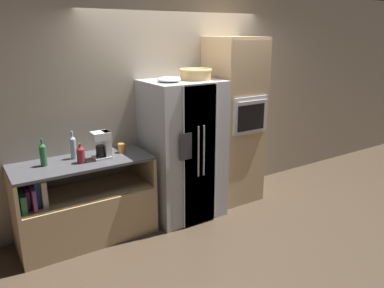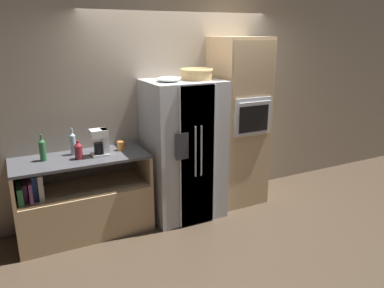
{
  "view_description": "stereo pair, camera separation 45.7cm",
  "coord_description": "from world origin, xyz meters",
  "px_view_note": "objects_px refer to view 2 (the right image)",
  "views": [
    {
      "loc": [
        -2.45,
        -3.72,
        2.25
      ],
      "look_at": [
        -0.07,
        -0.04,
        0.94
      ],
      "focal_mm": 35.0,
      "sensor_mm": 36.0,
      "label": 1
    },
    {
      "loc": [
        -2.06,
        -3.95,
        2.25
      ],
      "look_at": [
        -0.07,
        -0.04,
        0.94
      ],
      "focal_mm": 35.0,
      "sensor_mm": 36.0,
      "label": 2
    }
  ],
  "objects_px": {
    "wicker_basket": "(197,74)",
    "mug": "(121,146)",
    "bottle_tall": "(78,150)",
    "bottle_short": "(43,149)",
    "coffee_maker": "(101,141)",
    "refrigerator": "(184,150)",
    "fruit_bowl": "(168,79)",
    "bottle_wide": "(73,143)",
    "wall_oven": "(238,122)"
  },
  "relations": [
    {
      "from": "wicker_basket",
      "to": "fruit_bowl",
      "type": "bearing_deg",
      "value": -175.41
    },
    {
      "from": "bottle_short",
      "to": "coffee_maker",
      "type": "bearing_deg",
      "value": -9.11
    },
    {
      "from": "refrigerator",
      "to": "fruit_bowl",
      "type": "xyz_separation_m",
      "value": [
        -0.21,
        -0.04,
        0.89
      ]
    },
    {
      "from": "bottle_wide",
      "to": "mug",
      "type": "xyz_separation_m",
      "value": [
        0.53,
        -0.08,
        -0.08
      ]
    },
    {
      "from": "bottle_tall",
      "to": "bottle_short",
      "type": "xyz_separation_m",
      "value": [
        -0.35,
        0.12,
        0.03
      ]
    },
    {
      "from": "fruit_bowl",
      "to": "bottle_wide",
      "type": "xyz_separation_m",
      "value": [
        -1.08,
        0.23,
        -0.68
      ]
    },
    {
      "from": "wicker_basket",
      "to": "bottle_short",
      "type": "height_order",
      "value": "wicker_basket"
    },
    {
      "from": "refrigerator",
      "to": "wall_oven",
      "type": "relative_size",
      "value": 0.78
    },
    {
      "from": "mug",
      "to": "coffee_maker",
      "type": "xyz_separation_m",
      "value": [
        -0.25,
        -0.09,
        0.11
      ]
    },
    {
      "from": "refrigerator",
      "to": "mug",
      "type": "height_order",
      "value": "refrigerator"
    },
    {
      "from": "wall_oven",
      "to": "bottle_tall",
      "type": "xyz_separation_m",
      "value": [
        -2.1,
        -0.05,
        -0.08
      ]
    },
    {
      "from": "refrigerator",
      "to": "wicker_basket",
      "type": "relative_size",
      "value": 4.36
    },
    {
      "from": "refrigerator",
      "to": "bottle_tall",
      "type": "bearing_deg",
      "value": 179.63
    },
    {
      "from": "coffee_maker",
      "to": "bottle_tall",
      "type": "bearing_deg",
      "value": -175.85
    },
    {
      "from": "fruit_bowl",
      "to": "bottle_tall",
      "type": "distance_m",
      "value": 1.27
    },
    {
      "from": "refrigerator",
      "to": "coffee_maker",
      "type": "xyz_separation_m",
      "value": [
        -1.01,
        0.03,
        0.23
      ]
    },
    {
      "from": "refrigerator",
      "to": "bottle_wide",
      "type": "height_order",
      "value": "refrigerator"
    },
    {
      "from": "fruit_bowl",
      "to": "bottle_tall",
      "type": "relative_size",
      "value": 1.33
    },
    {
      "from": "coffee_maker",
      "to": "refrigerator",
      "type": "bearing_deg",
      "value": -1.51
    },
    {
      "from": "refrigerator",
      "to": "bottle_wide",
      "type": "bearing_deg",
      "value": 171.58
    },
    {
      "from": "bottle_wide",
      "to": "coffee_maker",
      "type": "xyz_separation_m",
      "value": [
        0.28,
        -0.16,
        0.03
      ]
    },
    {
      "from": "wicker_basket",
      "to": "bottle_wide",
      "type": "height_order",
      "value": "wicker_basket"
    },
    {
      "from": "refrigerator",
      "to": "wicker_basket",
      "type": "height_order",
      "value": "wicker_basket"
    },
    {
      "from": "wicker_basket",
      "to": "fruit_bowl",
      "type": "xyz_separation_m",
      "value": [
        -0.38,
        -0.03,
        -0.04
      ]
    },
    {
      "from": "wall_oven",
      "to": "coffee_maker",
      "type": "height_order",
      "value": "wall_oven"
    },
    {
      "from": "mug",
      "to": "bottle_wide",
      "type": "bearing_deg",
      "value": 171.72
    },
    {
      "from": "wall_oven",
      "to": "mug",
      "type": "distance_m",
      "value": 1.6
    },
    {
      "from": "wall_oven",
      "to": "fruit_bowl",
      "type": "distance_m",
      "value": 1.23
    },
    {
      "from": "wall_oven",
      "to": "bottle_wide",
      "type": "xyz_separation_m",
      "value": [
        -2.12,
        0.13,
        -0.05
      ]
    },
    {
      "from": "refrigerator",
      "to": "wall_oven",
      "type": "height_order",
      "value": "wall_oven"
    },
    {
      "from": "bottle_tall",
      "to": "bottle_wide",
      "type": "relative_size",
      "value": 0.67
    },
    {
      "from": "bottle_tall",
      "to": "bottle_short",
      "type": "distance_m",
      "value": 0.37
    },
    {
      "from": "wicker_basket",
      "to": "fruit_bowl",
      "type": "distance_m",
      "value": 0.39
    },
    {
      "from": "refrigerator",
      "to": "wall_oven",
      "type": "xyz_separation_m",
      "value": [
        0.83,
        0.06,
        0.25
      ]
    },
    {
      "from": "coffee_maker",
      "to": "bottle_short",
      "type": "bearing_deg",
      "value": 170.89
    },
    {
      "from": "bottle_short",
      "to": "bottle_wide",
      "type": "bearing_deg",
      "value": 11.59
    },
    {
      "from": "wall_oven",
      "to": "bottle_short",
      "type": "distance_m",
      "value": 2.45
    },
    {
      "from": "wicker_basket",
      "to": "mug",
      "type": "xyz_separation_m",
      "value": [
        -0.93,
        0.13,
        -0.8
      ]
    },
    {
      "from": "wicker_basket",
      "to": "mug",
      "type": "bearing_deg",
      "value": 172.32
    },
    {
      "from": "fruit_bowl",
      "to": "bottle_short",
      "type": "distance_m",
      "value": 1.57
    },
    {
      "from": "wicker_basket",
      "to": "coffee_maker",
      "type": "bearing_deg",
      "value": 178.14
    },
    {
      "from": "wicker_basket",
      "to": "coffee_maker",
      "type": "distance_m",
      "value": 1.37
    },
    {
      "from": "mug",
      "to": "bottle_tall",
      "type": "bearing_deg",
      "value": -168.13
    },
    {
      "from": "bottle_short",
      "to": "coffee_maker",
      "type": "relative_size",
      "value": 0.97
    },
    {
      "from": "fruit_bowl",
      "to": "mug",
      "type": "relative_size",
      "value": 2.33
    },
    {
      "from": "bottle_wide",
      "to": "fruit_bowl",
      "type": "bearing_deg",
      "value": -12.24
    },
    {
      "from": "fruit_bowl",
      "to": "bottle_short",
      "type": "bearing_deg",
      "value": 173.23
    },
    {
      "from": "bottle_tall",
      "to": "mug",
      "type": "bearing_deg",
      "value": 11.87
    },
    {
      "from": "mug",
      "to": "coffee_maker",
      "type": "height_order",
      "value": "coffee_maker"
    },
    {
      "from": "refrigerator",
      "to": "bottle_short",
      "type": "bearing_deg",
      "value": 175.62
    }
  ]
}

